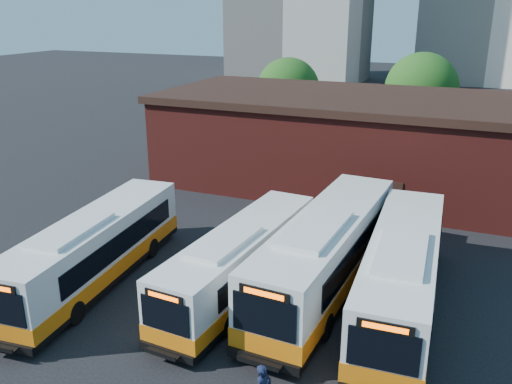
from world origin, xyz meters
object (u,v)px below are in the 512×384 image
at_px(bus_mideast, 326,256).
at_px(bus_east, 401,277).
at_px(bus_west, 95,252).
at_px(bus_midwest, 241,264).

relative_size(bus_mideast, bus_east, 1.06).
height_order(bus_west, bus_east, bus_east).
bearing_deg(bus_east, bus_mideast, 167.86).
bearing_deg(bus_east, bus_west, -170.84).
bearing_deg(bus_midwest, bus_mideast, 31.61).
xyz_separation_m(bus_west, bus_mideast, (9.96, 3.43, 0.16)).
height_order(bus_mideast, bus_east, bus_mideast).
relative_size(bus_midwest, bus_mideast, 0.86).
relative_size(bus_midwest, bus_east, 0.90).
height_order(bus_midwest, bus_mideast, bus_mideast).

